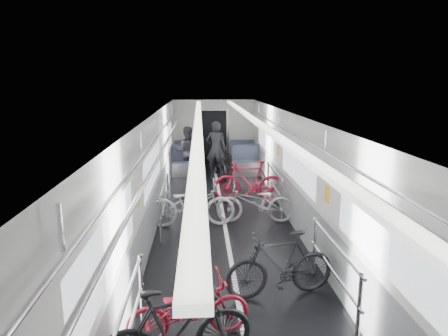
# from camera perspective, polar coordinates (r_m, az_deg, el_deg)

# --- Properties ---
(car_shell) EXTENTS (3.02, 14.01, 2.41)m
(car_shell) POSITION_cam_1_polar(r_m,az_deg,el_deg) (9.91, -0.42, 0.93)
(car_shell) COLOR black
(car_shell) RESTS_ON ground
(bike_left_near) EXTENTS (1.59, 0.83, 0.79)m
(bike_left_near) POSITION_cam_1_polar(r_m,az_deg,el_deg) (5.13, -5.01, -19.43)
(bike_left_near) COLOR maroon
(bike_left_near) RESTS_ON floor
(bike_left_mid) EXTENTS (1.79, 0.96, 1.03)m
(bike_left_mid) POSITION_cam_1_polar(r_m,az_deg,el_deg) (4.57, -6.80, -22.11)
(bike_left_mid) COLOR black
(bike_left_mid) RESTS_ON floor
(bike_left_far) EXTENTS (1.92, 0.76, 0.99)m
(bike_left_far) POSITION_cam_1_polar(r_m,az_deg,el_deg) (8.66, -4.68, -5.15)
(bike_left_far) COLOR #AFB0B4
(bike_left_far) RESTS_ON floor
(bike_right_near) EXTENTS (1.71, 0.75, 0.99)m
(bike_right_near) POSITION_cam_1_polar(r_m,az_deg,el_deg) (6.00, 8.02, -13.46)
(bike_right_near) COLOR black
(bike_right_near) RESTS_ON floor
(bike_right_mid) EXTENTS (1.77, 0.72, 0.91)m
(bike_right_mid) POSITION_cam_1_polar(r_m,az_deg,el_deg) (8.88, 4.47, -4.96)
(bike_right_mid) COLOR #9B9CA0
(bike_right_mid) RESTS_ON floor
(bike_right_far) EXTENTS (1.91, 0.74, 1.12)m
(bike_right_far) POSITION_cam_1_polar(r_m,az_deg,el_deg) (10.27, 3.64, -1.94)
(bike_right_far) COLOR #B1152D
(bike_right_far) RESTS_ON floor
(bike_aisle) EXTENTS (0.89, 1.76, 0.88)m
(bike_aisle) POSITION_cam_1_polar(r_m,az_deg,el_deg) (13.01, -0.59, 0.62)
(bike_aisle) COLOR black
(bike_aisle) RESTS_ON floor
(person_standing) EXTENTS (0.76, 0.61, 1.83)m
(person_standing) POSITION_cam_1_polar(r_m,az_deg,el_deg) (12.91, -1.13, 2.68)
(person_standing) COLOR black
(person_standing) RESTS_ON floor
(person_seated) EXTENTS (0.80, 0.63, 1.63)m
(person_seated) POSITION_cam_1_polar(r_m,az_deg,el_deg) (13.27, -5.32, 2.45)
(person_seated) COLOR #312D35
(person_seated) RESTS_ON floor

